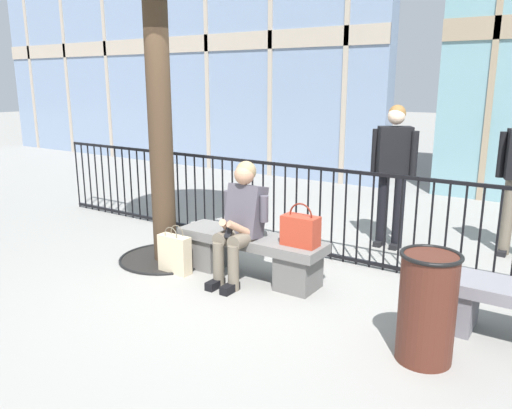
# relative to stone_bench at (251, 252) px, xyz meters

# --- Properties ---
(ground_plane) EXTENTS (60.00, 60.00, 0.00)m
(ground_plane) POSITION_rel_stone_bench_xyz_m (0.00, 0.00, -0.27)
(ground_plane) COLOR gray
(stone_bench) EXTENTS (1.60, 0.44, 0.45)m
(stone_bench) POSITION_rel_stone_bench_xyz_m (0.00, 0.00, 0.00)
(stone_bench) COLOR slate
(stone_bench) RESTS_ON ground
(seated_person_with_phone) EXTENTS (0.52, 0.66, 1.21)m
(seated_person_with_phone) POSITION_rel_stone_bench_xyz_m (-0.03, -0.13, 0.38)
(seated_person_with_phone) COLOR #6B6051
(seated_person_with_phone) RESTS_ON ground
(handbag_on_bench) EXTENTS (0.35, 0.18, 0.42)m
(handbag_on_bench) POSITION_rel_stone_bench_xyz_m (0.58, -0.01, 0.33)
(handbag_on_bench) COLOR #B23823
(handbag_on_bench) RESTS_ON stone_bench
(shopping_bag) EXTENTS (0.36, 0.13, 0.51)m
(shopping_bag) POSITION_rel_stone_bench_xyz_m (-0.73, -0.35, -0.06)
(shopping_bag) COLOR beige
(shopping_bag) RESTS_ON ground
(bystander_further_back) EXTENTS (0.55, 0.39, 1.71)m
(bystander_further_back) POSITION_rel_stone_bench_xyz_m (0.84, 1.78, 0.73)
(bystander_further_back) COLOR black
(bystander_further_back) RESTS_ON ground
(plaza_railing) EXTENTS (8.01, 0.04, 1.05)m
(plaza_railing) POSITION_rel_stone_bench_xyz_m (0.00, 0.94, 0.26)
(plaza_railing) COLOR black
(plaza_railing) RESTS_ON ground
(trash_can) EXTENTS (0.43, 0.43, 0.82)m
(trash_can) POSITION_rel_stone_bench_xyz_m (1.95, -0.63, 0.15)
(trash_can) COLOR #4C2319
(trash_can) RESTS_ON ground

